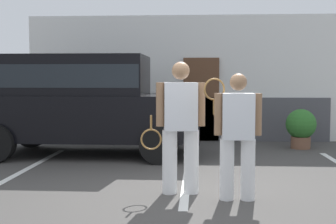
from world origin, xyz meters
TOP-DOWN VIEW (x-y plane):
  - ground_plane at (0.00, 0.00)m, footprint 40.00×40.00m
  - parking_stripe_0 at (-2.78, 1.50)m, footprint 0.12×4.40m
  - parking_stripe_1 at (0.03, 1.50)m, footprint 0.12×4.40m
  - house_frontage at (0.00, 5.70)m, footprint 8.32×0.40m
  - parked_suv at (-2.17, 3.22)m, footprint 4.60×2.17m
  - tennis_player_man at (-0.04, 0.16)m, footprint 0.93×0.33m
  - tennis_player_woman at (0.71, -0.13)m, footprint 0.76×0.26m
  - potted_plant_by_porch at (2.53, 4.36)m, footprint 0.68×0.68m

SIDE VIEW (x-z plane):
  - ground_plane at x=0.00m, z-range 0.00..0.00m
  - parking_stripe_0 at x=-2.78m, z-range 0.00..0.01m
  - parking_stripe_1 at x=0.03m, z-range 0.00..0.01m
  - potted_plant_by_porch at x=2.53m, z-range 0.05..0.94m
  - tennis_player_woman at x=0.71m, z-range 0.04..1.69m
  - tennis_player_man at x=-0.04m, z-range 0.03..1.84m
  - parked_suv at x=-2.17m, z-range 0.12..2.17m
  - house_frontage at x=0.00m, z-range -0.10..3.08m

